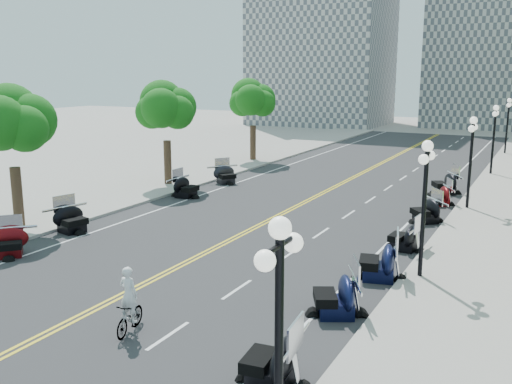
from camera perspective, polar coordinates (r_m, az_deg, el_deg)
The scene contains 46 objects.
ground at distance 21.78m, azimuth -9.33°, elevation -8.17°, with size 160.00×160.00×0.00m, color gray.
road at distance 29.98m, azimuth 2.21°, elevation -2.40°, with size 16.00×90.00×0.01m, color #333335.
centerline_yellow_a at distance 30.03m, azimuth 2.00°, elevation -2.36°, with size 0.12×90.00×0.00m, color yellow.
centerline_yellow_b at distance 29.93m, azimuth 2.42°, elevation -2.42°, with size 0.12×90.00×0.00m, color yellow.
edge_line_north at distance 27.93m, azimuth 14.17°, elevation -3.83°, with size 0.12×90.00×0.00m, color white.
edge_line_south at distance 33.16m, azimuth -7.82°, elevation -1.09°, with size 0.12×90.00×0.00m, color white.
lane_dash_5 at distance 17.05m, azimuth -8.77°, elevation -14.00°, with size 0.12×2.00×0.00m, color white.
lane_dash_6 at distance 20.11m, azimuth -1.92°, elevation -9.71°, with size 0.12×2.00×0.00m, color white.
lane_dash_7 at distance 23.46m, azimuth 2.94°, elevation -6.51°, with size 0.12×2.00×0.00m, color white.
lane_dash_8 at distance 26.98m, azimuth 6.52°, elevation -4.09°, with size 0.12×2.00×0.00m, color white.
lane_dash_9 at distance 30.63m, azimuth 9.25°, elevation -2.23°, with size 0.12×2.00×0.00m, color white.
lane_dash_10 at distance 34.35m, azimuth 11.38°, elevation -0.76°, with size 0.12×2.00×0.00m, color white.
lane_dash_11 at distance 38.13m, azimuth 13.09°, elevation 0.41°, with size 0.12×2.00×0.00m, color white.
lane_dash_12 at distance 41.95m, azimuth 14.50°, elevation 1.38°, with size 0.12×2.00×0.00m, color white.
lane_dash_13 at distance 45.80m, azimuth 15.67°, elevation 2.18°, with size 0.12×2.00×0.00m, color white.
lane_dash_14 at distance 49.67m, azimuth 16.65°, elevation 2.86°, with size 0.12×2.00×0.00m, color white.
lane_dash_15 at distance 53.56m, azimuth 17.50°, elevation 3.44°, with size 0.12×2.00×0.00m, color white.
lane_dash_16 at distance 57.47m, azimuth 18.23°, elevation 3.93°, with size 0.12×2.00×0.00m, color white.
lane_dash_17 at distance 61.39m, azimuth 18.87°, elevation 4.37°, with size 0.12×2.00×0.00m, color white.
lane_dash_18 at distance 65.32m, azimuth 19.43°, elevation 4.75°, with size 0.12×2.00×0.00m, color white.
lane_dash_19 at distance 69.26m, azimuth 19.93°, elevation 5.09°, with size 0.12×2.00×0.00m, color white.
sidewalk_north at distance 27.31m, azimuth 22.57°, elevation -4.62°, with size 5.00×90.00×0.15m, color #9E9991.
sidewalk_south at distance 35.64m, azimuth -13.21°, elevation -0.28°, with size 5.00×90.00×0.15m, color #9E9991.
distant_block_a at distance 84.14m, azimuth 6.66°, elevation 15.67°, with size 18.00×14.00×26.00m, color gray.
distant_block_b at distance 84.99m, azimuth 22.83°, elevation 16.17°, with size 16.00×12.00×30.00m, color gray.
street_lamp_1 at distance 10.30m, azimuth 2.30°, elevation -16.05°, with size 0.50×1.20×4.90m, color black, non-canonical shape.
street_lamp_2 at distance 21.16m, azimuth 16.42°, elevation -1.75°, with size 0.50×1.20×4.90m, color black, non-canonical shape.
street_lamp_3 at distance 32.82m, azimuth 20.64°, elevation 2.71°, with size 0.50×1.20×4.90m, color black, non-canonical shape.
street_lamp_4 at distance 44.66m, azimuth 22.65°, elevation 4.82°, with size 0.50×1.20×4.90m, color black, non-canonical shape.
street_lamp_5 at distance 56.57m, azimuth 23.82°, elevation 6.04°, with size 0.50×1.20×4.90m, color black, non-canonical shape.
tree_2 at distance 29.06m, azimuth -23.26°, elevation 5.69°, with size 4.80×4.80×9.20m, color #235619, non-canonical shape.
tree_3 at distance 37.76m, azimuth -8.98°, elevation 7.73°, with size 4.80×4.80×9.20m, color #235619, non-canonical shape.
tree_4 at distance 47.91m, azimuth -0.31°, elevation 8.74°, with size 4.80×4.80×9.20m, color #235619, non-canonical shape.
motorcycle_n_4 at distance 14.23m, azimuth 1.59°, elevation -16.21°, with size 2.05×2.05×1.44m, color black, non-canonical shape.
motorcycle_n_5 at distance 18.03m, azimuth 8.00°, elevation -9.99°, with size 2.09×2.09×1.46m, color black, non-canonical shape.
motorcycle_n_6 at distance 21.29m, azimuth 12.19°, elevation -6.60°, with size 2.16×2.16×1.51m, color black, non-canonical shape.
motorcycle_n_7 at distance 24.98m, azimuth 14.65°, elevation -4.20°, with size 1.86×1.86×1.30m, color black, non-canonical shape.
motorcycle_n_8 at distance 29.75m, azimuth 16.64°, elevation -1.66°, with size 1.97×1.97×1.38m, color black, non-canonical shape.
motorcycle_n_9 at distance 33.84m, azimuth 17.90°, elevation -0.24°, with size 1.79×1.79×1.26m, color #590A0C, non-canonical shape.
motorcycle_n_10 at distance 37.05m, azimuth 18.40°, elevation 0.93°, with size 2.12×2.12×1.48m, color black, non-canonical shape.
motorcycle_s_5 at distance 25.45m, azimuth -23.48°, elevation -4.50°, with size 1.88×1.88×1.32m, color #590A0C, non-canonical shape.
motorcycle_s_6 at distance 28.19m, azimuth -17.98°, elevation -2.47°, with size 1.99×1.99×1.39m, color black, non-canonical shape.
motorcycle_s_8 at distance 34.46m, azimuth -7.04°, elevation 0.60°, with size 2.00×2.00×1.40m, color black, non-canonical shape.
motorcycle_s_9 at distance 38.56m, azimuth -3.05°, elevation 1.85°, with size 1.95×1.95×1.36m, color black, non-canonical shape.
bicycle at distance 17.26m, azimuth -12.50°, elevation -12.10°, with size 0.45×1.60×0.96m, color #A51414.
cyclist_rider at distance 16.78m, azimuth -12.71°, elevation -8.00°, with size 0.61×0.40×1.66m, color white.
Camera 1 is at (12.47, -16.23, 7.43)m, focal length 40.00 mm.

